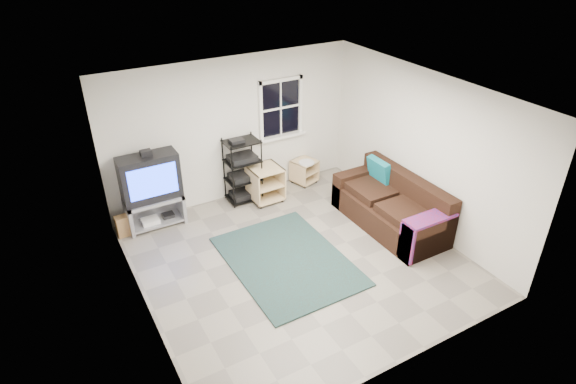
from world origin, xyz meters
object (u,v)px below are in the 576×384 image
side_table_right (304,170)px  av_rack (243,174)px  sofa (392,208)px  tv_unit (151,185)px  side_table_left (264,182)px

side_table_right → av_rack: bearing=-178.7°
sofa → tv_unit: bearing=150.2°
tv_unit → side_table_right: 3.00m
tv_unit → side_table_left: (2.00, -0.15, -0.41)m
tv_unit → side_table_right: tv_unit is taller
side_table_right → sofa: size_ratio=0.25×
tv_unit → av_rack: tv_unit is taller
tv_unit → side_table_left: size_ratio=2.11×
side_table_left → sofa: sofa is taller
tv_unit → sofa: bearing=-29.8°
av_rack → side_table_left: (0.34, -0.17, -0.18)m
side_table_right → tv_unit: bearing=-179.1°
av_rack → side_table_left: av_rack is taller
av_rack → side_table_right: (1.30, 0.03, -0.25)m
side_table_left → sofa: 2.35m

